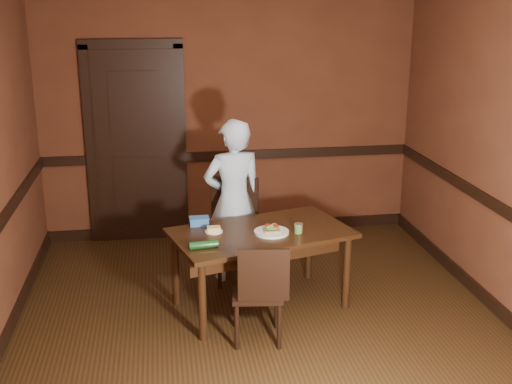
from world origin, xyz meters
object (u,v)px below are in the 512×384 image
object	(u,v)px
chair_near	(257,291)
cheese_saucer	(214,230)
chair_far	(245,233)
person	(234,201)
food_tub	(199,221)
sandwich_plate	(272,231)
dining_table	(261,269)
sauce_jar	(298,228)

from	to	relation	value
chair_near	cheese_saucer	xyz separation A→B (m)	(-0.28, 0.58, 0.30)
cheese_saucer	chair_far	bearing A→B (deg)	55.50
person	cheese_saucer	size ratio (longest dim) A/B	10.33
food_tub	cheese_saucer	bearing A→B (deg)	-60.82
sandwich_plate	chair_near	bearing A→B (deg)	-111.79
sandwich_plate	person	bearing A→B (deg)	109.36
dining_table	sauce_jar	world-z (taller)	sauce_jar
chair_near	food_tub	bearing A→B (deg)	-56.45
sandwich_plate	cheese_saucer	distance (m)	0.48
food_tub	dining_table	bearing A→B (deg)	-24.95
sandwich_plate	food_tub	size ratio (longest dim) A/B	1.71
chair_near	food_tub	world-z (taller)	chair_near
dining_table	sandwich_plate	distance (m)	0.38
cheese_saucer	food_tub	world-z (taller)	food_tub
person	sauce_jar	world-z (taller)	person
chair_far	chair_near	bearing A→B (deg)	-72.80
chair_far	sauce_jar	xyz separation A→B (m)	(0.37, -0.60, 0.24)
sauce_jar	dining_table	bearing A→B (deg)	163.02
person	cheese_saucer	xyz separation A→B (m)	(-0.23, -0.57, -0.06)
dining_table	chair_near	bearing A→B (deg)	-117.76
chair_near	person	xyz separation A→B (m)	(-0.04, 1.16, 0.36)
chair_far	person	world-z (taller)	person
chair_near	chair_far	bearing A→B (deg)	-85.64
chair_near	cheese_saucer	bearing A→B (deg)	-57.58
person	chair_near	bearing A→B (deg)	83.17
person	sauce_jar	bearing A→B (deg)	114.12
sandwich_plate	chair_far	bearing A→B (deg)	104.25
dining_table	person	xyz separation A→B (m)	(-0.16, 0.61, 0.42)
food_tub	sauce_jar	bearing A→B (deg)	-22.32
chair_far	sauce_jar	bearing A→B (deg)	-38.89
dining_table	person	size ratio (longest dim) A/B	0.96
chair_far	person	size ratio (longest dim) A/B	0.63
sandwich_plate	food_tub	xyz separation A→B (m)	(-0.58, 0.29, 0.02)
chair_far	cheese_saucer	world-z (taller)	chair_far
dining_table	sandwich_plate	world-z (taller)	sandwich_plate
cheese_saucer	dining_table	bearing A→B (deg)	-5.45
sandwich_plate	sauce_jar	size ratio (longest dim) A/B	3.48
chair_far	person	distance (m)	0.31
cheese_saucer	food_tub	distance (m)	0.22
chair_far	food_tub	world-z (taller)	chair_far
chair_far	chair_near	world-z (taller)	chair_far
chair_far	person	xyz separation A→B (m)	(-0.09, 0.10, 0.28)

